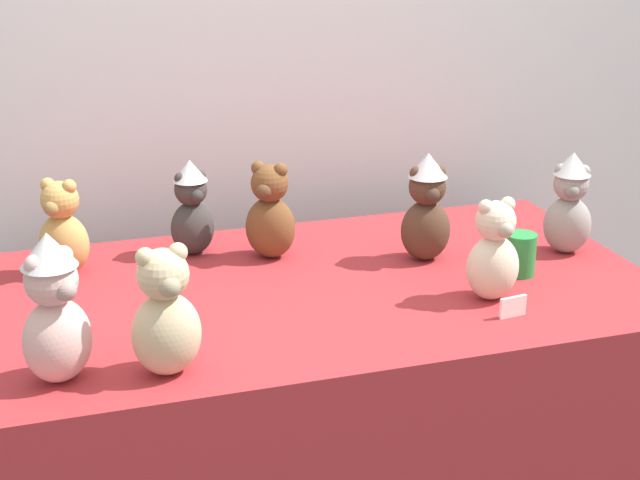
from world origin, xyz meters
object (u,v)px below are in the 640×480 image
object	(u,v)px
display_table	(320,420)
teddy_bear_sand	(166,315)
teddy_bear_honey	(63,230)
teddy_bear_charcoal	(192,209)
teddy_bear_ash	(569,204)
party_cup_green	(520,254)
teddy_bear_chestnut	(270,214)
teddy_bear_blush	(55,310)
teddy_bear_cream	(494,253)
teddy_bear_cocoa	(426,209)

from	to	relation	value
display_table	teddy_bear_sand	world-z (taller)	teddy_bear_sand
teddy_bear_honey	teddy_bear_sand	bearing A→B (deg)	-42.94
teddy_bear_charcoal	teddy_bear_ash	bearing A→B (deg)	-29.85
teddy_bear_ash	party_cup_green	distance (m)	0.24
teddy_bear_chestnut	teddy_bear_blush	bearing A→B (deg)	-102.97
teddy_bear_ash	teddy_bear_charcoal	bearing A→B (deg)	-168.75
display_table	teddy_bear_honey	size ratio (longest dim) A/B	6.57
teddy_bear_honey	party_cup_green	distance (m)	1.17
teddy_bear_blush	teddy_bear_honey	distance (m)	0.58
teddy_bear_sand	teddy_bear_chestnut	world-z (taller)	teddy_bear_sand
teddy_bear_blush	party_cup_green	bearing A→B (deg)	-22.01
teddy_bear_blush	teddy_bear_cream	size ratio (longest dim) A/B	1.24
teddy_bear_blush	teddy_bear_honey	xyz separation A→B (m)	(0.04, 0.58, -0.04)
teddy_bear_charcoal	teddy_bear_honey	bearing A→B (deg)	174.15
teddy_bear_blush	teddy_bear_chestnut	bearing A→B (deg)	9.90
teddy_bear_honey	teddy_bear_chestnut	bearing A→B (deg)	26.80
teddy_bear_ash	teddy_bear_chestnut	size ratio (longest dim) A/B	1.06
display_table	teddy_bear_cocoa	world-z (taller)	teddy_bear_cocoa
display_table	party_cup_green	size ratio (longest dim) A/B	15.28
teddy_bear_cream	teddy_bear_chestnut	xyz separation A→B (m)	(-0.44, 0.43, 0.00)
teddy_bear_honey	party_cup_green	bearing A→B (deg)	13.92
teddy_bear_sand	teddy_bear_honey	bearing A→B (deg)	98.12
teddy_bear_cream	teddy_bear_chestnut	size ratio (longest dim) A/B	0.96
teddy_bear_charcoal	party_cup_green	size ratio (longest dim) A/B	2.41
display_table	teddy_bear_charcoal	size ratio (longest dim) A/B	6.34
party_cup_green	teddy_bear_chestnut	bearing A→B (deg)	152.08
teddy_bear_chestnut	display_table	bearing A→B (deg)	-38.50
teddy_bear_ash	teddy_bear_blush	bearing A→B (deg)	-138.35
teddy_bear_ash	teddy_bear_charcoal	xyz separation A→B (m)	(-0.98, 0.29, -0.01)
teddy_bear_honey	teddy_bear_cream	distance (m)	1.09
teddy_bear_cream	teddy_bear_chestnut	bearing A→B (deg)	130.97
display_table	teddy_bear_charcoal	xyz separation A→B (m)	(-0.27, 0.31, 0.52)
teddy_bear_blush	teddy_bear_honey	world-z (taller)	teddy_bear_blush
teddy_bear_ash	teddy_bear_chestnut	world-z (taller)	teddy_bear_ash
display_table	teddy_bear_charcoal	world-z (taller)	teddy_bear_charcoal
teddy_bear_blush	teddy_bear_ash	size ratio (longest dim) A/B	1.12
display_table	teddy_bear_blush	distance (m)	0.90
display_table	teddy_bear_ash	distance (m)	0.89
teddy_bear_honey	teddy_bear_blush	bearing A→B (deg)	-62.50
teddy_bear_blush	teddy_bear_charcoal	xyz separation A→B (m)	(0.38, 0.63, -0.03)
teddy_bear_blush	teddy_bear_ash	world-z (taller)	teddy_bear_blush
teddy_bear_sand	teddy_bear_cream	bearing A→B (deg)	2.66
teddy_bear_honey	teddy_bear_sand	distance (m)	0.64
teddy_bear_honey	teddy_bear_ash	distance (m)	1.34
teddy_bear_charcoal	teddy_bear_cream	xyz separation A→B (m)	(0.64, -0.51, -0.01)
teddy_bear_sand	display_table	bearing A→B (deg)	31.32
display_table	teddy_bear_sand	size ratio (longest dim) A/B	6.00
teddy_bear_ash	teddy_bear_cream	world-z (taller)	teddy_bear_ash
display_table	teddy_bear_honey	distance (m)	0.84
teddy_bear_sand	teddy_bear_charcoal	size ratio (longest dim) A/B	1.06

